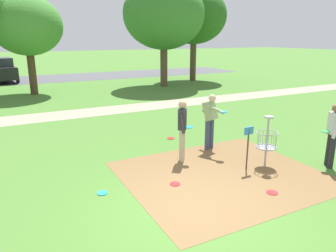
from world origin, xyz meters
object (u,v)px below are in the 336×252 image
(tree_mid_center, at_px, (27,26))
(player_waiting_left, at_px, (210,118))
(frisbee_by_tee, at_px, (171,138))
(tree_near_left, at_px, (194,16))
(frisbee_mid_grass, at_px, (175,184))
(frisbee_near_basket, at_px, (272,193))
(parked_car_leftmost, at_px, (1,70))
(frisbee_far_left, at_px, (102,193))
(disc_golf_basket, at_px, (265,140))
(player_foreground_watching, at_px, (333,132))
(player_throwing, at_px, (182,127))
(tree_mid_left, at_px, (164,15))

(tree_mid_center, bearing_deg, player_waiting_left, -73.64)
(frisbee_by_tee, xyz_separation_m, tree_near_left, (8.65, 12.62, 4.89))
(frisbee_mid_grass, relative_size, tree_mid_center, 0.04)
(frisbee_near_basket, distance_m, parked_car_leftmost, 23.78)
(frisbee_by_tee, relative_size, frisbee_far_left, 1.13)
(disc_golf_basket, xyz_separation_m, frisbee_near_basket, (-0.88, -1.23, -0.74))
(player_foreground_watching, bearing_deg, parked_car_leftmost, 108.33)
(player_throwing, bearing_deg, parked_car_leftmost, 101.76)
(disc_golf_basket, relative_size, player_throwing, 0.81)
(player_foreground_watching, xyz_separation_m, frisbee_by_tee, (-2.62, 4.10, -0.96))
(frisbee_near_basket, bearing_deg, tree_mid_center, 101.87)
(player_throwing, bearing_deg, frisbee_mid_grass, -125.77)
(frisbee_mid_grass, height_order, tree_mid_left, tree_mid_left)
(player_waiting_left, relative_size, frisbee_near_basket, 6.91)
(player_throwing, xyz_separation_m, tree_mid_center, (-2.60, 13.56, 3.00))
(frisbee_far_left, bearing_deg, tree_near_left, 52.48)
(player_foreground_watching, relative_size, tree_near_left, 0.24)
(player_waiting_left, xyz_separation_m, parked_car_leftmost, (-5.53, 20.11, -0.06))
(frisbee_near_basket, distance_m, frisbee_far_left, 3.78)
(player_foreground_watching, height_order, parked_car_leftmost, parked_car_leftmost)
(tree_mid_left, bearing_deg, player_throwing, -114.60)
(tree_mid_center, bearing_deg, player_foreground_watching, -69.59)
(player_foreground_watching, relative_size, frisbee_near_basket, 6.91)
(frisbee_mid_grass, xyz_separation_m, frisbee_far_left, (-1.65, 0.35, 0.00))
(player_throwing, relative_size, frisbee_mid_grass, 7.02)
(player_waiting_left, relative_size, tree_mid_center, 0.30)
(disc_golf_basket, bearing_deg, frisbee_far_left, 173.38)
(frisbee_near_basket, height_order, tree_mid_center, tree_mid_center)
(disc_golf_basket, xyz_separation_m, player_throwing, (-1.68, 1.41, 0.21))
(disc_golf_basket, bearing_deg, player_foreground_watching, -26.48)
(player_throwing, relative_size, player_waiting_left, 1.00)
(frisbee_near_basket, relative_size, frisbee_far_left, 1.09)
(player_throwing, bearing_deg, frisbee_near_basket, -73.07)
(frisbee_near_basket, xyz_separation_m, frisbee_by_tee, (-0.16, 4.54, 0.00))
(disc_golf_basket, height_order, tree_near_left, tree_near_left)
(player_waiting_left, relative_size, frisbee_mid_grass, 7.02)
(frisbee_near_basket, distance_m, tree_near_left, 19.76)
(frisbee_near_basket, xyz_separation_m, tree_near_left, (8.49, 17.16, 4.89))
(frisbee_mid_grass, distance_m, tree_near_left, 19.43)
(player_throwing, height_order, frisbee_far_left, player_throwing)
(player_throwing, distance_m, frisbee_near_basket, 2.92)
(player_throwing, bearing_deg, player_foreground_watching, -34.01)
(tree_mid_left, distance_m, tree_mid_center, 8.56)
(tree_near_left, xyz_separation_m, parked_car_leftmost, (-13.58, 6.05, -3.98))
(tree_near_left, bearing_deg, tree_mid_center, -175.36)
(frisbee_far_left, xyz_separation_m, tree_near_left, (11.86, 15.44, 4.89))
(player_waiting_left, bearing_deg, frisbee_far_left, -160.09)
(frisbee_far_left, relative_size, tree_mid_center, 0.04)
(frisbee_by_tee, height_order, tree_near_left, tree_near_left)
(tree_mid_left, bearing_deg, tree_near_left, 25.96)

